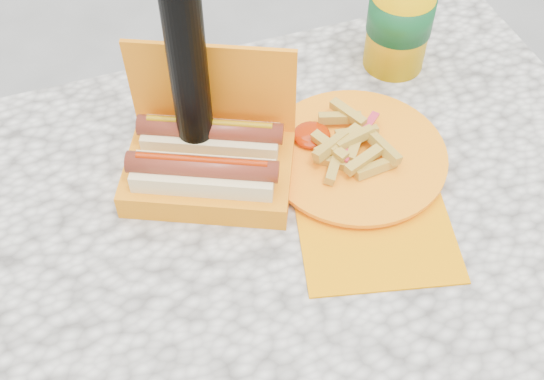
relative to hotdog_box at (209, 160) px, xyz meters
name	(u,v)px	position (x,y,z in m)	size (l,w,h in m)	color
picnic_table	(236,292)	(-0.01, -0.13, -0.15)	(1.20, 0.80, 0.75)	beige
hotdog_box	(209,160)	(0.00, 0.00, 0.00)	(0.27, 0.23, 0.19)	orange
fries_plate	(355,159)	(0.20, -0.04, -0.03)	(0.28, 0.37, 0.05)	orange
soda_cup	(401,13)	(0.36, 0.14, 0.06)	(0.11, 0.11, 0.20)	#EEAF00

